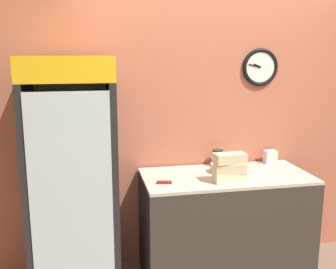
# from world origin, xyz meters

# --- Properties ---
(wall_back) EXTENTS (5.20, 0.09, 2.70)m
(wall_back) POSITION_xyz_m (0.00, 1.28, 1.35)
(wall_back) COLOR #B7664C
(wall_back) RESTS_ON ground_plane
(prep_counter) EXTENTS (1.42, 0.68, 0.94)m
(prep_counter) POSITION_xyz_m (0.00, 0.89, 0.47)
(prep_counter) COLOR #332D28
(prep_counter) RESTS_ON ground_plane
(beverage_cooler) EXTENTS (0.67, 0.68, 1.93)m
(beverage_cooler) POSITION_xyz_m (-1.27, 0.94, 1.05)
(beverage_cooler) COLOR black
(beverage_cooler) RESTS_ON ground_plane
(sandwich_stack_bottom) EXTENTS (0.25, 0.12, 0.08)m
(sandwich_stack_bottom) POSITION_xyz_m (-0.04, 0.71, 0.97)
(sandwich_stack_bottom) COLOR beige
(sandwich_stack_bottom) RESTS_ON prep_counter
(sandwich_stack_middle) EXTENTS (0.25, 0.12, 0.08)m
(sandwich_stack_middle) POSITION_xyz_m (-0.04, 0.71, 1.05)
(sandwich_stack_middle) COLOR beige
(sandwich_stack_middle) RESTS_ON sandwich_stack_bottom
(sandwich_stack_top) EXTENTS (0.26, 0.13, 0.08)m
(sandwich_stack_top) POSITION_xyz_m (-0.04, 0.71, 1.13)
(sandwich_stack_top) COLOR beige
(sandwich_stack_top) RESTS_ON sandwich_stack_middle
(sandwich_flat_left) EXTENTS (0.24, 0.14, 0.07)m
(sandwich_flat_left) POSITION_xyz_m (0.01, 0.97, 0.97)
(sandwich_flat_left) COLOR beige
(sandwich_flat_left) RESTS_ON prep_counter
(chefs_knife) EXTENTS (0.31, 0.09, 0.02)m
(chefs_knife) POSITION_xyz_m (-0.51, 0.75, 0.94)
(chefs_knife) COLOR silver
(chefs_knife) RESTS_ON prep_counter
(condiment_jar) EXTENTS (0.10, 0.10, 0.15)m
(condiment_jar) POSITION_xyz_m (0.01, 1.16, 1.01)
(condiment_jar) COLOR silver
(condiment_jar) RESTS_ON prep_counter
(napkin_dispenser) EXTENTS (0.11, 0.09, 0.12)m
(napkin_dispenser) POSITION_xyz_m (0.53, 1.16, 1.00)
(napkin_dispenser) COLOR silver
(napkin_dispenser) RESTS_ON prep_counter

